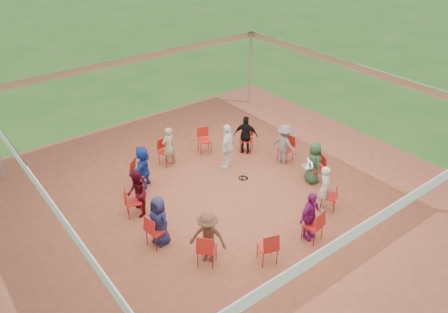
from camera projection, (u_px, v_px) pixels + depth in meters
ground at (230, 197)px, 12.83m from camera, size 80.00×80.00×0.00m
dirt_patch at (230, 197)px, 12.82m from camera, size 13.00×13.00×0.00m
tent at (231, 124)px, 11.63m from camera, size 10.33×10.33×3.00m
chair_0 at (316, 169)px, 13.33m from camera, size 0.56×0.54×0.90m
chair_1 at (286, 149)px, 14.37m from camera, size 0.51×0.49×0.90m
chair_2 at (246, 140)px, 14.94m from camera, size 0.61×0.60×0.90m
chair_3 at (204, 141)px, 14.88m from camera, size 0.54×0.56×0.90m
chair_4 at (167, 152)px, 14.21m from camera, size 0.49×0.51×0.90m
chair_5 at (140, 173)px, 13.10m from camera, size 0.60×0.61×0.90m
chair_6 at (134, 202)px, 11.87m from camera, size 0.56×0.54×0.90m
chair_7 at (156, 230)px, 10.82m from camera, size 0.51×0.49×0.90m
chair_8 at (207, 249)px, 10.26m from camera, size 0.61×0.60×0.90m
chair_9 at (268, 247)px, 10.32m from camera, size 0.54×0.56×0.90m
chair_10 at (313, 225)px, 10.99m from camera, size 0.49×0.51×0.90m
chair_11 at (328, 196)px, 12.09m from camera, size 0.60×0.61×0.90m
person_seated_0 at (314, 162)px, 13.18m from camera, size 0.58×0.76×1.37m
person_seated_1 at (284, 144)px, 14.17m from camera, size 0.59×0.95×1.37m
person_seated_2 at (246, 135)px, 14.72m from camera, size 0.83×0.88×1.37m
person_seated_3 at (168, 147)px, 14.01m from camera, size 0.55×0.41×1.37m
person_seated_4 at (143, 167)px, 12.96m from camera, size 1.27×1.18×1.37m
person_seated_5 at (137, 194)px, 11.78m from camera, size 0.59×0.76×1.37m
person_seated_6 at (159, 221)px, 10.78m from camera, size 0.49×0.72×1.37m
person_seated_7 at (208, 238)px, 10.24m from camera, size 0.90×0.96×1.37m
person_seated_8 at (310, 216)px, 10.94m from camera, size 0.86×0.55×1.37m
person_seated_9 at (325, 188)px, 11.99m from camera, size 0.59×0.57×1.37m
standing_person at (227, 146)px, 13.89m from camera, size 0.99×0.89×1.52m
cable_coil at (243, 178)px, 13.66m from camera, size 0.34×0.34×0.03m
laptop at (309, 164)px, 13.16m from camera, size 0.36×0.40×0.23m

